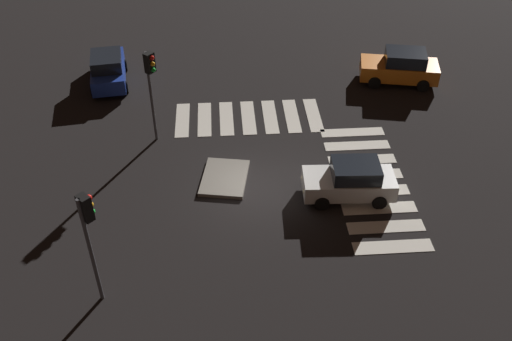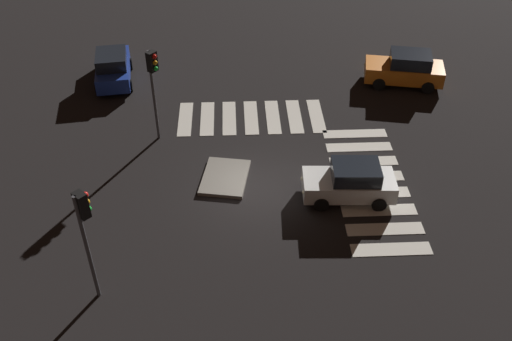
{
  "view_description": "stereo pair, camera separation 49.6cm",
  "coord_description": "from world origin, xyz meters",
  "px_view_note": "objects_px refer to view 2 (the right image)",
  "views": [
    {
      "loc": [
        -19.68,
        1.39,
        16.6
      ],
      "look_at": [
        0.0,
        0.0,
        1.0
      ],
      "focal_mm": 40.42,
      "sensor_mm": 36.0,
      "label": 1
    },
    {
      "loc": [
        -19.7,
        0.89,
        16.6
      ],
      "look_at": [
        0.0,
        0.0,
        1.0
      ],
      "focal_mm": 40.42,
      "sensor_mm": 36.0,
      "label": 2
    }
  ],
  "objects_px": {
    "traffic_island": "(225,177)",
    "traffic_light_north": "(153,75)",
    "car_blue": "(113,67)",
    "car_white": "(350,182)",
    "car_orange": "(405,69)",
    "traffic_light_west": "(84,221)"
  },
  "relations": [
    {
      "from": "traffic_light_west",
      "to": "car_blue",
      "type": "bearing_deg",
      "value": 52.63
    },
    {
      "from": "car_blue",
      "to": "traffic_light_west",
      "type": "height_order",
      "value": "traffic_light_west"
    },
    {
      "from": "traffic_island",
      "to": "car_white",
      "type": "distance_m",
      "value": 5.66
    },
    {
      "from": "car_blue",
      "to": "traffic_light_north",
      "type": "bearing_deg",
      "value": -159.33
    },
    {
      "from": "car_orange",
      "to": "traffic_light_west",
      "type": "relative_size",
      "value": 0.97
    },
    {
      "from": "traffic_light_north",
      "to": "car_white",
      "type": "bearing_deg",
      "value": 12.08
    },
    {
      "from": "traffic_island",
      "to": "traffic_light_north",
      "type": "xyz_separation_m",
      "value": [
        3.34,
        3.19,
        3.52
      ]
    },
    {
      "from": "car_white",
      "to": "traffic_light_west",
      "type": "distance_m",
      "value": 11.4
    },
    {
      "from": "traffic_island",
      "to": "car_blue",
      "type": "xyz_separation_m",
      "value": [
        9.25,
        6.32,
        0.82
      ]
    },
    {
      "from": "car_orange",
      "to": "traffic_island",
      "type": "bearing_deg",
      "value": 50.09
    },
    {
      "from": "traffic_island",
      "to": "traffic_light_west",
      "type": "height_order",
      "value": "traffic_light_west"
    },
    {
      "from": "car_blue",
      "to": "traffic_light_west",
      "type": "relative_size",
      "value": 0.93
    },
    {
      "from": "car_blue",
      "to": "car_orange",
      "type": "height_order",
      "value": "car_orange"
    },
    {
      "from": "car_white",
      "to": "car_orange",
      "type": "xyz_separation_m",
      "value": [
        9.77,
        -4.83,
        0.08
      ]
    },
    {
      "from": "car_orange",
      "to": "traffic_light_north",
      "type": "relative_size",
      "value": 0.96
    },
    {
      "from": "traffic_island",
      "to": "traffic_light_west",
      "type": "relative_size",
      "value": 0.62
    },
    {
      "from": "car_white",
      "to": "traffic_island",
      "type": "bearing_deg",
      "value": -13.01
    },
    {
      "from": "car_blue",
      "to": "traffic_island",
      "type": "bearing_deg",
      "value": -152.87
    },
    {
      "from": "car_orange",
      "to": "traffic_light_west",
      "type": "bearing_deg",
      "value": 56.0
    },
    {
      "from": "traffic_light_north",
      "to": "car_orange",
      "type": "bearing_deg",
      "value": 61.6
    },
    {
      "from": "traffic_island",
      "to": "car_orange",
      "type": "xyz_separation_m",
      "value": [
        8.26,
        -10.24,
        0.85
      ]
    },
    {
      "from": "car_orange",
      "to": "traffic_light_north",
      "type": "height_order",
      "value": "traffic_light_north"
    }
  ]
}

